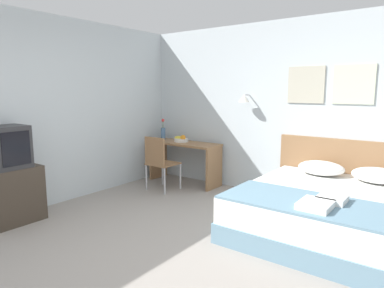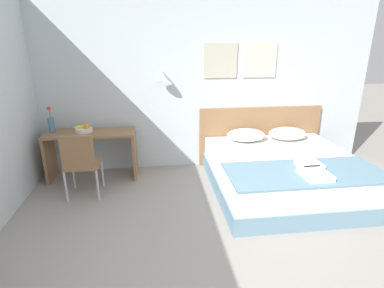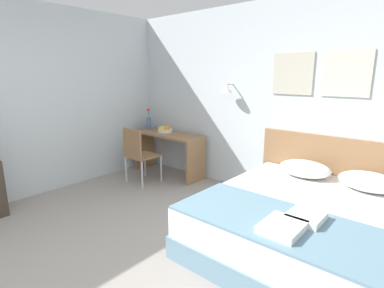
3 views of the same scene
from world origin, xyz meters
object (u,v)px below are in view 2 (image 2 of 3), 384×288
object	(u,v)px
pillow_right	(287,133)
desk	(92,145)
throw_blanket	(306,173)
folded_towel_mid_bed	(315,174)
desk_chair	(81,161)
headboard	(260,135)
folded_towel_near_foot	(309,164)
pillow_left	(246,135)
flower_vase	(51,123)
fruit_bowl	(84,129)
bed	(283,173)

from	to	relation	value
pillow_right	desk	size ratio (longest dim) A/B	0.46
throw_blanket	folded_towel_mid_bed	size ratio (longest dim) A/B	5.33
desk_chair	desk	bearing A→B (deg)	88.24
desk_chair	folded_towel_mid_bed	bearing A→B (deg)	-16.83
folded_towel_mid_bed	headboard	bearing A→B (deg)	91.10
folded_towel_near_foot	folded_towel_mid_bed	distance (m)	0.29
pillow_left	throw_blanket	world-z (taller)	pillow_left
throw_blanket	desk_chair	size ratio (longest dim) A/B	2.10
folded_towel_mid_bed	flower_vase	bearing A→B (deg)	154.96
pillow_left	fruit_bowl	world-z (taller)	fruit_bowl
bed	headboard	size ratio (longest dim) A/B	0.97
flower_vase	desk	bearing A→B (deg)	-5.58
desk_chair	flower_vase	world-z (taller)	flower_vase
folded_towel_near_foot	flower_vase	distance (m)	3.57
headboard	desk	xyz separation A→B (m)	(-2.69, -0.27, 0.03)
folded_towel_mid_bed	desk_chair	bearing A→B (deg)	163.17
desk_chair	fruit_bowl	xyz separation A→B (m)	(-0.07, 0.67, 0.24)
throw_blanket	folded_towel_near_foot	bearing A→B (deg)	52.43
headboard	fruit_bowl	size ratio (longest dim) A/B	7.93
throw_blanket	folded_towel_mid_bed	xyz separation A→B (m)	(0.03, -0.14, 0.04)
pillow_right	folded_towel_mid_bed	distance (m)	1.47
folded_towel_near_foot	throw_blanket	bearing A→B (deg)	-127.57
bed	pillow_right	size ratio (longest dim) A/B	3.34
bed	flower_vase	bearing A→B (deg)	165.96
pillow_right	desk	world-z (taller)	desk
desk	flower_vase	size ratio (longest dim) A/B	3.35
pillow_left	flower_vase	xyz separation A→B (m)	(-2.89, 0.09, 0.26)
pillow_left	folded_towel_mid_bed	bearing A→B (deg)	-75.48
desk	desk_chair	bearing A→B (deg)	-91.76
desk	folded_towel_near_foot	bearing A→B (deg)	-23.11
folded_towel_mid_bed	pillow_left	bearing A→B (deg)	104.52
pillow_left	fruit_bowl	xyz separation A→B (m)	(-2.44, 0.06, 0.17)
folded_towel_near_foot	folded_towel_mid_bed	world-z (taller)	same
pillow_right	desk	bearing A→B (deg)	179.33
headboard	desk	bearing A→B (deg)	-174.24
bed	flower_vase	distance (m)	3.38
desk	desk_chair	distance (m)	0.64
folded_towel_near_foot	headboard	bearing A→B (deg)	94.19
bed	desk	bearing A→B (deg)	164.31
headboard	pillow_right	world-z (taller)	headboard
pillow_left	desk_chair	bearing A→B (deg)	-165.63
headboard	folded_towel_near_foot	bearing A→B (deg)	-85.81
bed	folded_towel_mid_bed	size ratio (longest dim) A/B	5.68
pillow_right	desk	distance (m)	3.03
desk	throw_blanket	bearing A→B (deg)	-26.37
folded_towel_near_foot	fruit_bowl	distance (m)	3.14
headboard	bed	bearing A→B (deg)	-90.00
fruit_bowl	headboard	bearing A→B (deg)	5.10
folded_towel_mid_bed	desk	xyz separation A→B (m)	(-2.72, 1.47, -0.04)
pillow_right	flower_vase	bearing A→B (deg)	178.58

